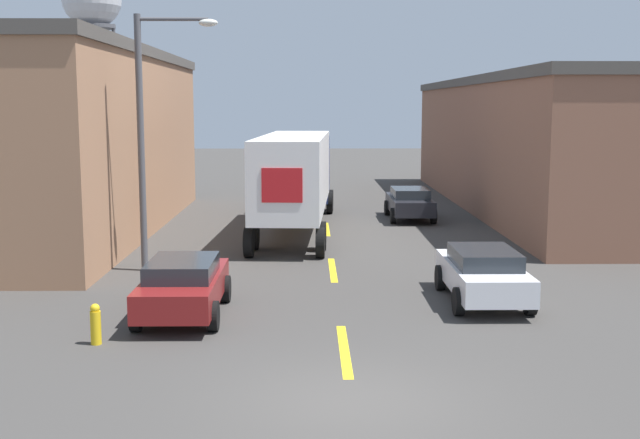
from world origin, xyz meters
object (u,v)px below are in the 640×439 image
Objects in this scene: parked_car_right_near at (483,273)px; parked_car_left_near at (183,285)px; parked_car_right_far at (410,202)px; street_lamp at (150,124)px; water_tower at (92,2)px; semi_truck at (297,172)px; fire_hydrant at (96,324)px.

parked_car_right_near is 7.46m from parked_car_left_near.
parked_car_right_far is 14.57m from street_lamp.
water_tower reaches higher than parked_car_right_near.
parked_car_right_far and parked_car_left_near have the same top height.
parked_car_right_near is at bearing -64.91° from semi_truck.
street_lamp is (-4.19, -7.99, 2.09)m from semi_truck.
water_tower is at bearing 115.08° from parked_car_right_near.
street_lamp is 8.72× the size of fire_hydrant.
fire_hydrant is at bearing -75.47° from water_tower.
semi_truck is 13.08m from parked_car_right_near.
parked_car_right_far is at bearing 90.00° from parked_car_right_near.
semi_truck is 3.22× the size of parked_car_left_near.
semi_truck reaches higher than parked_car_left_near.
parked_car_left_near is 51.57m from water_tower.
parked_car_right_far is 4.94× the size of fire_hydrant.
fire_hydrant is (13.00, -50.16, -12.77)m from water_tower.
parked_car_right_near and parked_car_left_near have the same top height.
water_tower is (-21.83, 46.64, 12.45)m from parked_car_right_near.
street_lamp reaches higher than semi_truck.
parked_car_right_near is 4.94× the size of fire_hydrant.
water_tower is 53.36m from fire_hydrant.
fire_hydrant is at bearing -101.24° from semi_truck.
semi_truck is 15.92× the size of fire_hydrant.
parked_car_left_near is at bearing 56.73° from fire_hydrant.
semi_truck is 0.87× the size of water_tower.
parked_car_left_near is at bearing -72.14° from street_lamp.
parked_car_right_far is at bearing 65.47° from parked_car_left_near.
parked_car_left_near is 0.57× the size of street_lamp.
semi_truck is 40.04m from water_tower.
parked_car_left_near is (-2.48, -13.30, -1.57)m from semi_truck.
parked_car_right_far is 1.00× the size of parked_car_left_near.
water_tower reaches higher than parked_car_left_near.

